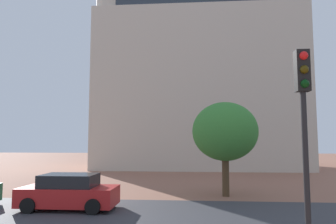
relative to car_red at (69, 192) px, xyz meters
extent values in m
plane|color=#93604C|center=(4.70, -1.72, -0.73)|extent=(120.00, 120.00, 0.00)
cube|color=#38383D|center=(4.70, -1.83, -0.73)|extent=(120.00, 8.32, 0.00)
cube|color=beige|center=(6.26, 21.92, 7.72)|extent=(22.08, 11.37, 16.89)
cube|color=#2D3842|center=(6.26, 21.92, 17.36)|extent=(20.32, 10.46, 2.40)
cube|color=beige|center=(4.56, 21.92, 12.93)|extent=(4.37, 4.37, 27.32)
cylinder|color=beige|center=(-3.28, 17.73, 9.33)|extent=(2.80, 2.80, 20.13)
cylinder|color=beige|center=(15.80, 17.73, 9.65)|extent=(2.80, 2.80, 20.77)
cube|color=red|center=(0.00, 0.00, -0.15)|extent=(4.20, 1.79, 0.80)
cube|color=black|center=(0.00, 0.00, 0.52)|extent=(2.35, 1.57, 0.55)
cylinder|color=black|center=(1.38, 0.89, -0.41)|extent=(0.64, 0.22, 0.64)
cylinder|color=black|center=(1.38, -0.89, -0.41)|extent=(0.64, 0.22, 0.64)
cylinder|color=black|center=(-1.38, 0.89, -0.41)|extent=(0.64, 0.22, 0.64)
cylinder|color=black|center=(-1.38, -0.89, -0.41)|extent=(0.64, 0.22, 0.64)
cylinder|color=black|center=(7.81, -6.77, 1.31)|extent=(0.12, 0.12, 4.08)
cube|color=black|center=(7.81, -6.77, 3.80)|extent=(0.28, 0.24, 0.90)
sphere|color=red|center=(7.81, -6.90, 4.10)|extent=(0.18, 0.18, 0.18)
sphere|color=#3C3306|center=(7.81, -6.90, 3.80)|extent=(0.18, 0.18, 0.18)
sphere|color=#06330C|center=(7.81, -6.90, 3.50)|extent=(0.18, 0.18, 0.18)
cylinder|color=#4C3823|center=(7.29, 3.66, 0.31)|extent=(0.38, 0.38, 2.08)
ellipsoid|color=#387F33|center=(7.29, 3.66, 2.80)|extent=(3.61, 3.61, 3.25)
camera|label=1|loc=(5.42, -13.38, 2.31)|focal=32.52mm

